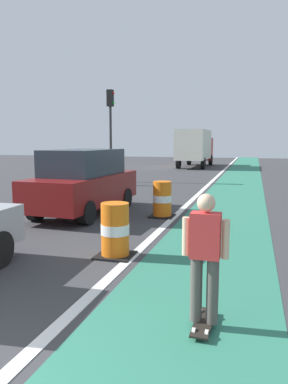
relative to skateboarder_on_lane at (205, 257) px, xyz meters
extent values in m
cube|color=#2D755B|center=(-0.25, 9.54, -0.91)|extent=(2.50, 80.00, 0.01)
cube|color=silver|center=(-1.75, 9.54, -0.91)|extent=(0.20, 80.00, 0.01)
cube|color=black|center=(0.00, 0.00, -0.84)|extent=(0.23, 0.80, 0.02)
cylinder|color=silver|center=(0.07, -0.26, -0.86)|extent=(0.04, 0.11, 0.11)
cylinder|color=silver|center=(-0.08, -0.26, -0.86)|extent=(0.04, 0.11, 0.11)
cylinder|color=silver|center=(0.08, 0.26, -0.86)|extent=(0.04, 0.11, 0.11)
cylinder|color=silver|center=(-0.07, 0.26, -0.86)|extent=(0.04, 0.11, 0.11)
cylinder|color=#514C47|center=(0.10, 0.00, -0.42)|extent=(0.15, 0.15, 0.82)
cylinder|color=#514C47|center=(-0.10, 0.00, -0.42)|extent=(0.15, 0.15, 0.82)
cube|color=red|center=(0.00, 0.00, 0.27)|extent=(0.36, 0.23, 0.56)
cylinder|color=beige|center=(0.24, 0.00, 0.24)|extent=(0.09, 0.09, 0.48)
cylinder|color=beige|center=(-0.24, 0.00, 0.24)|extent=(0.09, 0.09, 0.48)
sphere|color=beige|center=(0.00, 0.00, 0.67)|extent=(0.22, 0.22, 0.22)
cube|color=maroon|center=(-4.62, 6.26, -0.12)|extent=(2.04, 4.67, 0.90)
cube|color=#232D38|center=(-4.62, 6.26, 0.73)|extent=(1.74, 2.92, 0.80)
cylinder|color=black|center=(-5.38, 7.71, -0.57)|extent=(0.31, 0.69, 0.68)
cylinder|color=black|center=(-3.74, 7.64, -0.57)|extent=(0.31, 0.69, 0.68)
cylinder|color=black|center=(-5.51, 4.87, -0.57)|extent=(0.31, 0.69, 0.68)
cylinder|color=black|center=(-3.87, 4.80, -0.57)|extent=(0.31, 0.69, 0.68)
cylinder|color=orange|center=(-2.09, 2.38, -0.66)|extent=(0.56, 0.56, 0.42)
cylinder|color=white|center=(-2.09, 2.38, -0.35)|extent=(0.57, 0.57, 0.21)
cylinder|color=orange|center=(-2.09, 2.38, -0.03)|extent=(0.56, 0.56, 0.42)
cube|color=black|center=(-2.09, 2.38, -0.89)|extent=(0.73, 0.73, 0.04)
cylinder|color=orange|center=(-2.12, 6.47, -0.66)|extent=(0.56, 0.56, 0.42)
cylinder|color=white|center=(-2.12, 6.47, -0.35)|extent=(0.57, 0.57, 0.21)
cylinder|color=orange|center=(-2.12, 6.47, -0.03)|extent=(0.56, 0.56, 0.42)
cube|color=black|center=(-2.12, 6.47, -0.89)|extent=(0.73, 0.73, 0.04)
cube|color=silver|center=(-4.51, 27.54, 1.07)|extent=(2.33, 5.61, 2.50)
cube|color=#B21E19|center=(-4.49, 31.39, 0.62)|extent=(2.21, 1.91, 2.10)
cylinder|color=black|center=(-5.52, 31.20, -0.43)|extent=(0.31, 0.96, 0.96)
cylinder|color=black|center=(-3.46, 31.18, -0.43)|extent=(0.31, 0.96, 0.96)
cylinder|color=black|center=(-5.55, 26.15, -0.43)|extent=(0.31, 0.96, 0.96)
cylinder|color=black|center=(-3.49, 26.13, -0.43)|extent=(0.31, 0.96, 0.96)
cylinder|color=#2D2D2D|center=(-7.25, 15.20, 1.19)|extent=(0.14, 0.14, 4.20)
cube|color=black|center=(-7.25, 15.20, 3.74)|extent=(0.32, 0.32, 0.90)
sphere|color=red|center=(-7.08, 15.20, 4.00)|extent=(0.16, 0.16, 0.16)
sphere|color=green|center=(-7.08, 15.20, 3.48)|extent=(0.16, 0.16, 0.16)
cylinder|color=#33333D|center=(-6.51, 8.60, -0.48)|extent=(0.20, 0.20, 0.86)
cube|color=white|center=(-6.51, 8.60, 0.22)|extent=(0.34, 0.20, 0.54)
sphere|color=tan|center=(-6.51, 8.60, 0.60)|extent=(0.20, 0.20, 0.20)
cylinder|color=#33333D|center=(-6.59, 13.72, -0.48)|extent=(0.20, 0.20, 0.86)
cube|color=#2D4CA5|center=(-6.59, 13.72, 0.22)|extent=(0.34, 0.20, 0.54)
sphere|color=tan|center=(-6.59, 13.72, 0.60)|extent=(0.20, 0.20, 0.20)
camera|label=1|loc=(0.53, -4.39, 1.40)|focal=34.69mm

